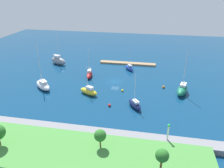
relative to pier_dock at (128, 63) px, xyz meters
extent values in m
plane|color=navy|center=(1.96, 18.31, -0.32)|extent=(160.00, 160.00, 0.00)
cube|color=#997A56|center=(0.00, 0.00, 0.00)|extent=(22.61, 2.55, 0.64)
cube|color=gray|center=(1.96, 47.81, 0.32)|extent=(55.01, 2.99, 1.29)
cube|color=#478C3D|center=(1.96, 54.66, 0.34)|extent=(48.84, 12.20, 1.32)
cylinder|color=silver|center=(-14.00, 47.81, 2.57)|extent=(0.36, 0.36, 3.20)
sphere|color=green|center=(-14.00, 47.81, 4.42)|extent=(0.56, 0.56, 0.56)
cylinder|color=brown|center=(-1.25, 52.52, 2.01)|extent=(0.29, 0.29, 2.02)
sphere|color=#286B23|center=(-1.25, 52.52, 3.71)|extent=(2.33, 2.33, 2.33)
cylinder|color=brown|center=(17.94, 55.75, 2.12)|extent=(0.24, 0.24, 2.24)
cylinder|color=brown|center=(-12.50, 56.95, 2.56)|extent=(0.37, 0.37, 3.13)
sphere|color=#286B23|center=(-12.50, 56.95, 4.79)|extent=(2.22, 2.22, 2.22)
ellipsoid|color=#2347B2|center=(-1.50, 6.83, 0.54)|extent=(4.49, 4.90, 1.71)
cube|color=silver|center=(-1.75, 7.14, 1.67)|extent=(1.92, 2.02, 0.56)
cylinder|color=silver|center=(-1.34, 6.64, 4.88)|extent=(0.12, 0.12, 6.98)
cylinder|color=silver|center=(-1.95, 7.37, 2.10)|extent=(1.30, 1.52, 0.10)
ellipsoid|color=yellow|center=(7.98, 29.19, 0.63)|extent=(6.44, 4.38, 1.90)
cube|color=silver|center=(7.54, 29.39, 1.96)|extent=(2.52, 2.02, 0.77)
cylinder|color=silver|center=(8.26, 29.06, 4.99)|extent=(0.15, 0.15, 6.83)
cylinder|color=silver|center=(7.13, 29.57, 2.50)|extent=(2.32, 1.13, 0.12)
ellipsoid|color=#19724C|center=(-19.28, 23.55, 0.89)|extent=(4.64, 7.73, 2.42)
cube|color=silver|center=(-19.45, 22.99, 2.44)|extent=(2.27, 2.97, 0.67)
cylinder|color=silver|center=(-19.18, 23.90, 7.67)|extent=(0.17, 0.17, 11.13)
cylinder|color=silver|center=(-19.56, 22.64, 2.93)|extent=(0.91, 2.57, 0.14)
ellipsoid|color=white|center=(23.15, 28.04, 0.79)|extent=(7.67, 7.10, 2.21)
cube|color=silver|center=(22.67, 28.44, 2.22)|extent=(3.18, 3.05, 0.67)
cylinder|color=silver|center=(23.44, 27.79, 7.99)|extent=(0.19, 0.19, 12.20)
cylinder|color=silver|center=(22.29, 28.77, 2.71)|extent=(2.41, 2.08, 0.15)
ellipsoid|color=red|center=(11.54, 16.21, 0.59)|extent=(2.68, 6.38, 1.81)
cube|color=silver|center=(11.61, 15.72, 1.86)|extent=(1.41, 2.36, 0.73)
cylinder|color=silver|center=(11.50, 16.52, 5.69)|extent=(0.15, 0.15, 8.39)
cylinder|color=silver|center=(11.70, 15.04, 2.38)|extent=(0.52, 2.98, 0.12)
ellipsoid|color=gray|center=(27.70, 5.55, 1.14)|extent=(7.89, 5.05, 2.92)
cube|color=silver|center=(28.25, 5.33, 3.04)|extent=(3.06, 2.36, 0.86)
cylinder|color=silver|center=(27.35, 5.69, 7.24)|extent=(0.18, 0.18, 9.26)
cylinder|color=silver|center=(28.64, 5.17, 3.62)|extent=(2.63, 1.17, 0.14)
ellipsoid|color=#141E4C|center=(-6.16, 34.23, 0.56)|extent=(4.74, 5.82, 1.76)
cube|color=silver|center=(-6.42, 34.61, 1.72)|extent=(2.07, 2.34, 0.56)
cylinder|color=silver|center=(-6.00, 33.99, 5.31)|extent=(0.14, 0.14, 7.73)
cylinder|color=silver|center=(-6.67, 34.99, 2.15)|extent=(1.44, 2.07, 0.11)
sphere|color=orange|center=(-13.98, 20.52, 0.08)|extent=(0.80, 0.80, 0.80)
sphere|color=yellow|center=(-1.61, 25.41, 0.04)|extent=(0.71, 0.71, 0.71)
sphere|color=red|center=(0.52, 34.93, 0.06)|extent=(0.75, 0.75, 0.75)
camera|label=1|loc=(-9.70, 84.90, 29.65)|focal=35.14mm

